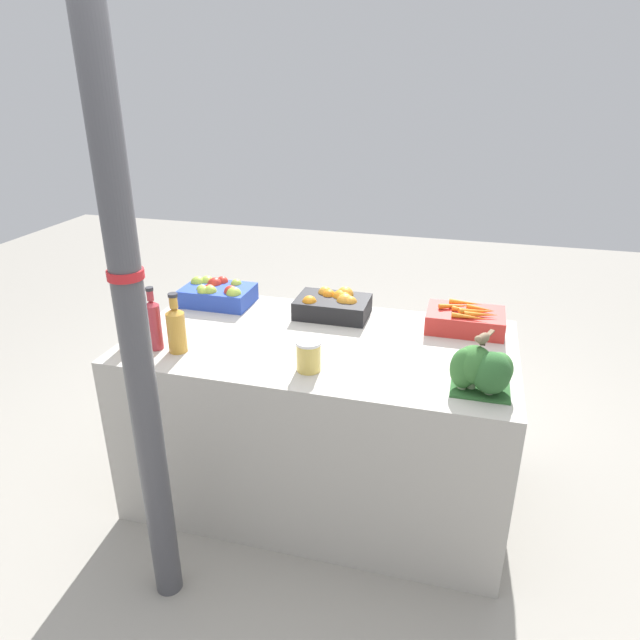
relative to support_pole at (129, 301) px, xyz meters
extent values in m
plane|color=gray|center=(0.44, 0.74, -1.26)|extent=(10.00, 10.00, 0.00)
cube|color=#B7B2A8|center=(0.44, 0.74, -0.84)|extent=(1.72, 0.92, 0.83)
cylinder|color=#4C4C51|center=(0.00, 0.00, 0.00)|extent=(0.10, 0.10, 2.51)
cylinder|color=red|center=(0.00, 0.00, 0.09)|extent=(0.12, 0.12, 0.03)
cube|color=#2847B7|center=(-0.19, 1.04, -0.38)|extent=(0.35, 0.24, 0.09)
sphere|color=#9EBC42|center=(-0.33, 1.08, -0.34)|extent=(0.08, 0.08, 0.08)
sphere|color=#9EBC42|center=(-0.28, 1.11, -0.35)|extent=(0.08, 0.08, 0.08)
sphere|color=#9EBC42|center=(-0.20, 0.97, -0.34)|extent=(0.07, 0.07, 0.07)
sphere|color=#9EBC42|center=(-0.21, 1.00, -0.34)|extent=(0.06, 0.06, 0.06)
sphere|color=#9EBC42|center=(-0.07, 0.97, -0.34)|extent=(0.08, 0.08, 0.08)
sphere|color=red|center=(-0.21, 0.98, -0.34)|extent=(0.07, 0.07, 0.07)
sphere|color=#9EBC42|center=(-0.26, 1.00, -0.35)|extent=(0.06, 0.06, 0.06)
sphere|color=#9EBC42|center=(-0.23, 0.96, -0.34)|extent=(0.07, 0.07, 0.07)
sphere|color=#9EBC42|center=(-0.12, 1.11, -0.34)|extent=(0.06, 0.06, 0.06)
sphere|color=red|center=(-0.20, 1.12, -0.34)|extent=(0.06, 0.06, 0.06)
sphere|color=red|center=(-0.10, 0.99, -0.34)|extent=(0.07, 0.07, 0.07)
sphere|color=red|center=(-0.23, 1.08, -0.34)|extent=(0.08, 0.08, 0.08)
cube|color=black|center=(0.42, 1.04, -0.38)|extent=(0.35, 0.24, 0.09)
sphere|color=orange|center=(0.48, 1.05, -0.34)|extent=(0.07, 0.07, 0.07)
sphere|color=orange|center=(0.45, 1.08, -0.35)|extent=(0.09, 0.09, 0.09)
sphere|color=orange|center=(0.32, 0.97, -0.35)|extent=(0.07, 0.07, 0.07)
sphere|color=orange|center=(0.49, 1.02, -0.34)|extent=(0.08, 0.08, 0.08)
sphere|color=orange|center=(0.39, 1.08, -0.34)|extent=(0.07, 0.07, 0.07)
sphere|color=orange|center=(0.51, 1.02, -0.34)|extent=(0.07, 0.07, 0.07)
sphere|color=orange|center=(0.36, 1.11, -0.34)|extent=(0.07, 0.07, 0.07)
sphere|color=orange|center=(0.47, 1.10, -0.34)|extent=(0.09, 0.09, 0.09)
sphere|color=orange|center=(0.49, 1.03, -0.34)|extent=(0.08, 0.08, 0.08)
cube|color=red|center=(1.06, 1.04, -0.38)|extent=(0.35, 0.24, 0.09)
cone|color=orange|center=(1.11, 1.00, -0.32)|extent=(0.17, 0.08, 0.03)
cone|color=orange|center=(1.01, 1.06, -0.32)|extent=(0.16, 0.08, 0.03)
cone|color=orange|center=(1.08, 0.95, -0.33)|extent=(0.17, 0.03, 0.02)
cone|color=orange|center=(1.13, 0.98, -0.32)|extent=(0.16, 0.06, 0.03)
cone|color=orange|center=(1.12, 1.06, -0.32)|extent=(0.13, 0.05, 0.02)
cone|color=orange|center=(1.05, 1.09, -0.31)|extent=(0.15, 0.03, 0.03)
cone|color=orange|center=(1.07, 1.01, -0.32)|extent=(0.15, 0.07, 0.02)
cube|color=#2D602D|center=(1.14, 0.48, -0.42)|extent=(0.22, 0.18, 0.01)
ellipsoid|color=#2D602D|center=(1.17, 0.45, -0.33)|extent=(0.14, 0.14, 0.16)
cylinder|color=#B2C693|center=(1.17, 0.45, -0.41)|extent=(0.03, 0.03, 0.02)
ellipsoid|color=#427F3D|center=(1.20, 0.49, -0.33)|extent=(0.11, 0.11, 0.13)
cylinder|color=#B2C693|center=(1.20, 0.49, -0.41)|extent=(0.03, 0.03, 0.02)
ellipsoid|color=#427F3D|center=(1.17, 0.47, -0.33)|extent=(0.13, 0.13, 0.12)
cylinder|color=#B2C693|center=(1.17, 0.47, -0.41)|extent=(0.03, 0.03, 0.02)
ellipsoid|color=#387033|center=(1.07, 0.47, -0.34)|extent=(0.10, 0.10, 0.16)
cylinder|color=#B2C693|center=(1.07, 0.47, -0.41)|extent=(0.03, 0.03, 0.02)
ellipsoid|color=#387033|center=(1.10, 0.48, -0.32)|extent=(0.14, 0.14, 0.15)
cylinder|color=#B2C693|center=(1.10, 0.48, -0.41)|extent=(0.03, 0.03, 0.02)
cylinder|color=gold|center=(-0.35, 0.48, -0.34)|extent=(0.07, 0.07, 0.17)
cone|color=gold|center=(-0.35, 0.48, -0.25)|extent=(0.07, 0.07, 0.02)
cylinder|color=gold|center=(-0.35, 0.48, -0.21)|extent=(0.03, 0.03, 0.05)
cylinder|color=#2D2D33|center=(-0.35, 0.48, -0.18)|extent=(0.03, 0.03, 0.01)
cylinder|color=#B2333D|center=(-0.23, 0.48, -0.33)|extent=(0.06, 0.06, 0.20)
cone|color=#B2333D|center=(-0.23, 0.48, -0.21)|extent=(0.06, 0.06, 0.02)
cylinder|color=#B2333D|center=(-0.23, 0.48, -0.18)|extent=(0.03, 0.03, 0.04)
cylinder|color=#2D2D33|center=(-0.23, 0.48, -0.15)|extent=(0.03, 0.03, 0.01)
cylinder|color=gold|center=(-0.13, 0.48, -0.34)|extent=(0.08, 0.08, 0.18)
cone|color=gold|center=(-0.13, 0.48, -0.24)|extent=(0.08, 0.08, 0.02)
cylinder|color=gold|center=(-0.13, 0.48, -0.20)|extent=(0.04, 0.04, 0.05)
cylinder|color=#2D2D33|center=(-0.13, 0.48, -0.17)|extent=(0.04, 0.04, 0.01)
cylinder|color=#DBBC56|center=(0.47, 0.46, -0.37)|extent=(0.10, 0.10, 0.12)
cylinder|color=white|center=(0.47, 0.46, -0.30)|extent=(0.10, 0.10, 0.01)
cube|color=#4C3D2D|center=(1.13, 0.50, -0.24)|extent=(0.02, 0.02, 0.01)
ellipsoid|color=#7A664C|center=(1.13, 0.50, -0.22)|extent=(0.06, 0.08, 0.04)
sphere|color=#897556|center=(1.11, 0.46, -0.21)|extent=(0.03, 0.03, 0.03)
cone|color=#4C3D28|center=(1.10, 0.45, -0.21)|extent=(0.01, 0.02, 0.01)
cube|color=#7A664C|center=(1.15, 0.55, -0.22)|extent=(0.03, 0.04, 0.01)
camera|label=1|loc=(1.04, -1.49, 0.67)|focal=32.00mm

